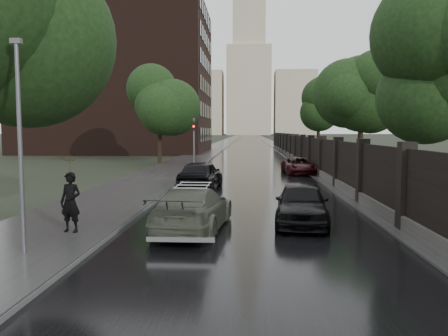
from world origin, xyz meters
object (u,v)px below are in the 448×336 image
tree_left_far (159,105)px  car_right_near (302,203)px  lamp_post (20,146)px  traffic_light (194,139)px  hatchback_left (201,175)px  pedestrian_umbrella (70,170)px  tree_right_b (361,102)px  car_right_far (299,166)px  tree_right_c (319,113)px  volga_sedan (193,209)px

tree_left_far → car_right_near: size_ratio=1.82×
lamp_post → car_right_near: size_ratio=1.26×
traffic_light → car_right_near: bearing=-72.9°
tree_left_far → hatchback_left: bearing=-71.3°
tree_left_far → traffic_light: size_ratio=1.85×
pedestrian_umbrella → hatchback_left: bearing=87.4°
tree_right_b → lamp_post: size_ratio=1.37×
tree_right_b → car_right_far: tree_right_b is taller
hatchback_left → car_right_near: 9.13m
tree_right_c → hatchback_left: (-10.08, -26.06, -4.19)m
tree_right_c → volga_sedan: 36.73m
tree_right_b → hatchback_left: size_ratio=1.57×
tree_left_far → volga_sedan: size_ratio=1.61×
volga_sedan → pedestrian_umbrella: (-3.35, -1.08, 1.27)m
tree_right_b → lamp_post: tree_right_b is taller
tree_right_b → volga_sedan: tree_right_b is taller
tree_right_c → car_right_near: bearing=-99.8°
tree_right_b → car_right_far: 5.99m
tree_right_c → car_right_far: size_ratio=1.66×
tree_right_b → traffic_light: (-11.80, 2.99, -2.55)m
tree_left_far → car_right_near: 26.41m
tree_right_c → pedestrian_umbrella: 38.61m
car_right_far → lamp_post: bearing=-118.3°
tree_right_b → lamp_post: (-12.90, -20.50, -2.28)m
volga_sedan → hatchback_left: (-0.78, 9.21, 0.09)m
tree_left_far → traffic_light: tree_left_far is taller
tree_left_far → tree_right_c: (15.50, 10.00, -0.29)m
tree_right_c → tree_right_b: bearing=-90.0°
tree_left_far → tree_right_b: (15.50, -8.00, -0.29)m
hatchback_left → car_right_near: bearing=122.6°
car_right_near → car_right_far: bearing=89.8°
tree_right_b → traffic_light: size_ratio=1.75×
lamp_post → car_right_far: bearing=67.0°
volga_sedan → car_right_near: bearing=-156.2°
car_right_far → pedestrian_umbrella: size_ratio=1.59×
pedestrian_umbrella → tree_left_far: bearing=107.6°
tree_left_far → car_right_near: (9.60, -24.18, -4.55)m
tree_right_c → car_right_far: bearing=-103.0°
hatchback_left → volga_sedan: bearing=100.3°
volga_sedan → car_right_near: (3.40, 1.09, 0.03)m
hatchback_left → tree_right_c: bearing=-105.7°
tree_left_far → car_right_near: bearing=-68.3°
pedestrian_umbrella → lamp_post: bearing=-85.2°
traffic_light → car_right_far: (7.70, -2.73, -1.81)m
volga_sedan → hatchback_left: hatchback_left is taller
car_right_near → pedestrian_umbrella: size_ratio=1.52×
hatchback_left → car_right_far: (5.98, 8.32, -0.17)m
lamp_post → pedestrian_umbrella: 2.28m
traffic_light → pedestrian_umbrella: 21.37m
tree_left_far → volga_sedan: (6.20, -25.27, -4.57)m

